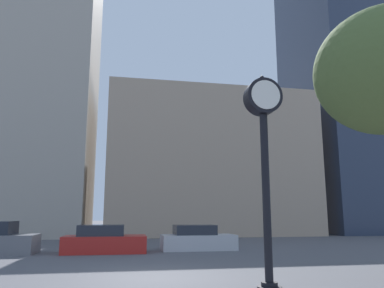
{
  "coord_description": "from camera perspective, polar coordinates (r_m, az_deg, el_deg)",
  "views": [
    {
      "loc": [
        -1.01,
        -11.34,
        1.83
      ],
      "look_at": [
        3.21,
        10.8,
        6.06
      ],
      "focal_mm": 35.0,
      "sensor_mm": 36.0,
      "label": 1
    }
  ],
  "objects": [
    {
      "name": "building_tall_tower",
      "position": [
        39.89,
        -24.15,
        13.91
      ],
      "size": [
        13.26,
        12.0,
        35.56
      ],
      "color": "#ADA393",
      "rests_on": "ground_plane"
    },
    {
      "name": "building_glass_modern",
      "position": [
        45.03,
        23.11,
        7.36
      ],
      "size": [
        11.78,
        12.0,
        30.16
      ],
      "color": "#2D384C",
      "rests_on": "ground_plane"
    },
    {
      "name": "ground_plane",
      "position": [
        11.53,
        -5.98,
        -19.72
      ],
      "size": [
        200.0,
        200.0,
        0.0
      ],
      "primitive_type": "plane",
      "color": "#515156"
    },
    {
      "name": "building_storefront_row",
      "position": [
        36.52,
        1.97,
        -3.47
      ],
      "size": [
        18.4,
        12.0,
        12.77
      ],
      "color": "tan",
      "rests_on": "ground_plane"
    },
    {
      "name": "car_silver",
      "position": [
        20.04,
        0.81,
        -14.33
      ],
      "size": [
        3.83,
        1.73,
        1.28
      ],
      "rotation": [
        0.0,
        0.0,
        0.01
      ],
      "color": "#BCBCC1",
      "rests_on": "ground_plane"
    },
    {
      "name": "car_red",
      "position": [
        19.11,
        -13.24,
        -14.18
      ],
      "size": [
        3.95,
        1.99,
        1.32
      ],
      "rotation": [
        0.0,
        0.0,
        -0.02
      ],
      "color": "red",
      "rests_on": "ground_plane"
    },
    {
      "name": "street_clock",
      "position": [
        9.85,
        10.94,
        0.83
      ],
      "size": [
        0.95,
        0.6,
        5.47
      ],
      "color": "black",
      "rests_on": "ground_plane"
    }
  ]
}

